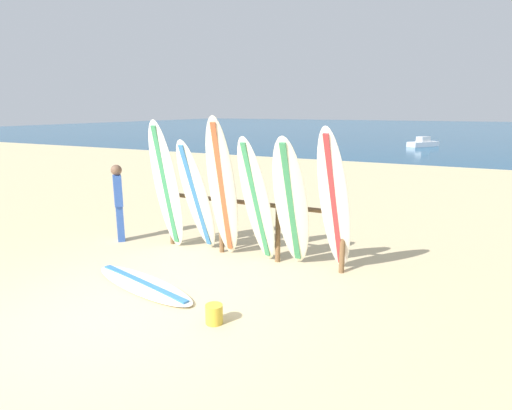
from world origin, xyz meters
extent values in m
plane|color=#D3BC8C|center=(0.00, 0.00, 0.00)|extent=(120.00, 120.00, 0.00)
cube|color=navy|center=(0.00, 58.00, 0.00)|extent=(120.00, 80.00, 0.01)
cylinder|color=brown|center=(-1.24, 2.92, 0.59)|extent=(0.09, 0.09, 1.17)
cylinder|color=brown|center=(-0.08, 2.92, 0.59)|extent=(0.09, 0.09, 1.17)
cylinder|color=brown|center=(1.08, 2.92, 0.59)|extent=(0.09, 0.09, 1.17)
cylinder|color=brown|center=(2.24, 2.92, 0.59)|extent=(0.09, 0.09, 1.17)
cylinder|color=brown|center=(0.50, 2.92, 1.02)|extent=(3.58, 0.08, 0.08)
ellipsoid|color=white|center=(-1.05, 2.57, 1.25)|extent=(0.54, 0.67, 2.50)
cube|color=#388C59|center=(-1.05, 2.57, 1.25)|extent=(0.11, 0.62, 2.30)
ellipsoid|color=silver|center=(-0.43, 2.64, 1.09)|extent=(0.57, 0.91, 2.18)
cube|color=#3372B2|center=(-0.43, 2.64, 1.09)|extent=(0.13, 0.84, 2.01)
ellipsoid|color=silver|center=(0.17, 2.56, 1.29)|extent=(0.64, 0.95, 2.58)
cube|color=#CC5933|center=(0.17, 2.56, 1.29)|extent=(0.23, 0.83, 2.38)
ellipsoid|color=silver|center=(0.86, 2.52, 1.14)|extent=(0.57, 0.99, 2.28)
cube|color=#388C59|center=(0.86, 2.52, 1.14)|extent=(0.16, 0.89, 2.10)
ellipsoid|color=white|center=(1.47, 2.54, 1.15)|extent=(0.63, 1.16, 2.31)
cube|color=#388C59|center=(1.47, 2.54, 1.15)|extent=(0.18, 1.05, 2.13)
ellipsoid|color=white|center=(2.16, 2.61, 1.23)|extent=(0.50, 1.23, 2.46)
cube|color=#B73338|center=(2.16, 2.61, 1.23)|extent=(0.11, 1.13, 2.27)
ellipsoid|color=white|center=(-0.36, 1.02, 0.04)|extent=(2.33, 1.13, 0.07)
cube|color=#3372B2|center=(-0.36, 1.02, 0.04)|extent=(2.03, 0.62, 0.08)
cube|color=#3359B2|center=(-2.31, 2.60, 0.37)|extent=(0.25, 0.24, 0.74)
cube|color=#3359B2|center=(-2.31, 2.60, 1.06)|extent=(0.30, 0.29, 0.63)
sphere|color=brown|center=(-2.31, 2.60, 1.48)|extent=(0.21, 0.21, 0.21)
cube|color=silver|center=(1.21, 28.81, 0.18)|extent=(2.06, 2.46, 0.35)
cube|color=silver|center=(1.21, 28.81, 0.54)|extent=(0.96, 1.04, 0.36)
cylinder|color=gold|center=(1.23, 0.54, 0.12)|extent=(0.22, 0.22, 0.25)
camera|label=1|loc=(3.87, -3.58, 2.67)|focal=29.34mm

